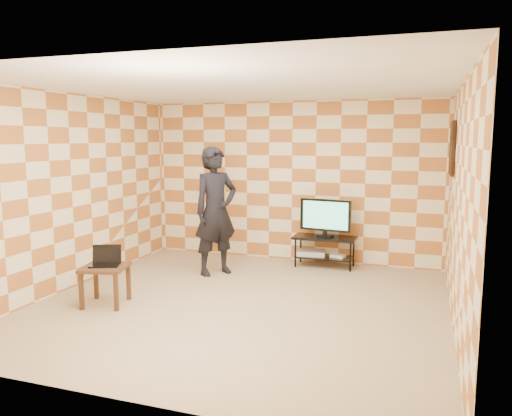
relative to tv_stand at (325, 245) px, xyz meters
The scene contains 14 objects.
floor 2.30m from the tv_stand, 106.49° to the right, with size 5.00×5.00×0.00m, color tan.
wall_back 1.22m from the tv_stand, 153.53° to the left, with size 5.00×0.02×2.70m, color beige.
wall_front 4.82m from the tv_stand, 97.85° to the right, with size 5.00×0.02×2.70m, color beige.
wall_left 3.95m from the tv_stand, 145.29° to the right, with size 0.02×5.00×2.70m, color beige.
wall_right 3.03m from the tv_stand, 49.59° to the right, with size 0.02×5.00×2.70m, color beige.
ceiling 3.26m from the tv_stand, 106.49° to the right, with size 5.00×5.00×0.02m, color white.
wall_art 2.50m from the tv_stand, 19.01° to the right, with size 0.04×0.72×0.72m.
tv_stand is the anchor object (origin of this frame).
tv 0.47m from the tv_stand, 82.29° to the right, with size 0.84×0.19×0.61m.
dvd_player 0.28m from the tv_stand, behind, with size 0.45×0.32×0.08m, color silver.
game_console 0.27m from the tv_stand, ahead, with size 0.22×0.16×0.05m, color silver.
side_table 3.55m from the tv_stand, 129.35° to the right, with size 0.63×0.63×0.50m.
laptop 3.52m from the tv_stand, 130.25° to the right, with size 0.44×0.40×0.24m.
person 1.89m from the tv_stand, 147.76° to the right, with size 0.71×0.47×1.96m, color black.
Camera 1 is at (2.14, -5.70, 2.09)m, focal length 35.00 mm.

